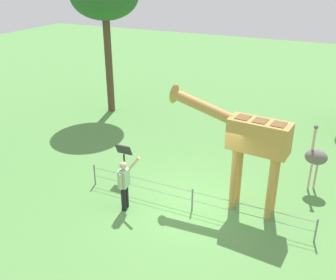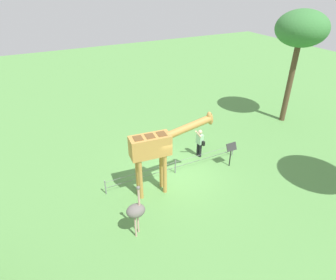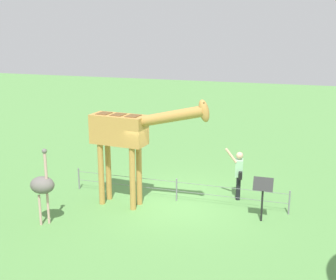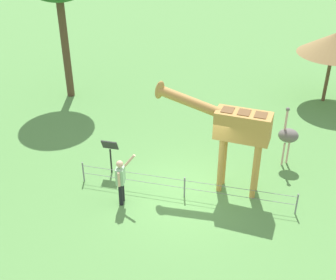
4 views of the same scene
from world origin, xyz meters
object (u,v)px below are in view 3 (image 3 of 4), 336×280
info_sign (263,190)px  visitor (239,172)px  giraffe (128,135)px  ostrich (42,185)px

info_sign → visitor: bearing=121.6°
giraffe → ostrich: bearing=-132.4°
giraffe → visitor: 3.79m
giraffe → ostrich: giraffe is taller
ostrich → info_sign: bearing=19.3°
visitor → info_sign: (0.91, -1.48, 0.05)m
giraffe → ostrich: 2.88m
giraffe → visitor: size_ratio=2.18×
visitor → ostrich: size_ratio=0.77×
visitor → ostrich: (-4.95, -3.53, 0.27)m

